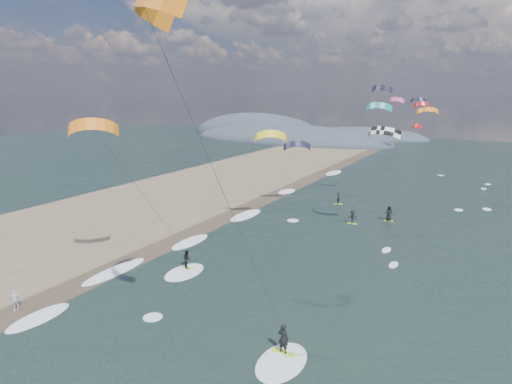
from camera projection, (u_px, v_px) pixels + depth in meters
The scene contains 10 objects.
ground at pixel (173, 345), 26.01m from camera, with size 260.00×260.00×0.00m, color black.
sand_strip at pixel (61, 234), 45.99m from camera, with size 26.00×240.00×0.00m, color brown.
wet_sand_strip at pixel (144, 255), 40.23m from camera, with size 3.00×240.00×0.00m, color #382D23.
coastal_hills at pixel (284, 138), 138.75m from camera, with size 80.00×41.00×15.00m.
kitesurfer_near_a at pixel (173, 82), 18.96m from camera, with size 7.92×9.55×19.83m.
kitesurfer_near_b at pixel (125, 175), 32.76m from camera, with size 6.94×9.08×13.78m.
far_kitesurfers at pixel (365, 212), 51.28m from camera, with size 8.84×8.46×1.83m.
bg_kite_field at pixel (386, 111), 67.83m from camera, with size 15.31×71.61×9.06m.
shoreline_surf at pixel (186, 242), 43.67m from camera, with size 2.40×79.40×0.11m.
beach_walker at pixel (15, 300), 30.05m from camera, with size 0.91×0.38×1.55m, color silver.
Camera 1 is at (15.82, -17.59, 15.16)m, focal length 30.00 mm.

